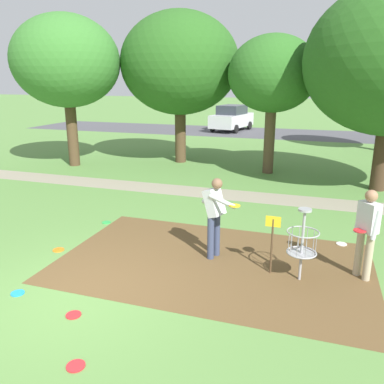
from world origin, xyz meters
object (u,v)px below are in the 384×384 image
tree_mid_left (273,75)px  tree_mid_center (66,62)px  frisbee_near_basket (58,250)px  parked_car_leftmost (232,118)px  frisbee_far_right (106,222)px  frisbee_scattered_a (342,244)px  tree_near_right (180,64)px  disc_golf_basket (299,241)px  player_foreground_watching (215,213)px  player_throwing (367,229)px  frisbee_by_tee (18,293)px  frisbee_mid_grass (76,366)px  frisbee_scattered_b (73,315)px

tree_mid_left → tree_mid_center: size_ratio=0.85×
frisbee_near_basket → parked_car_leftmost: size_ratio=0.05×
tree_mid_left → frisbee_far_right: bearing=-114.4°
frisbee_far_right → frisbee_scattered_a: same height
tree_mid_left → tree_mid_center: 8.31m
frisbee_scattered_a → parked_car_leftmost: 20.77m
tree_near_right → tree_mid_center: (-4.15, -2.14, 0.05)m
frisbee_far_right → tree_near_right: size_ratio=0.04×
disc_golf_basket → tree_mid_center: (-9.89, 7.42, 3.54)m
frisbee_scattered_a → tree_mid_center: 12.81m
player_foreground_watching → tree_near_right: size_ratio=0.27×
disc_golf_basket → frisbee_near_basket: size_ratio=5.72×
tree_mid_center → player_throwing: bearing=-32.3°
player_throwing → frisbee_by_tee: (-5.72, -2.51, -0.96)m
frisbee_mid_grass → frisbee_far_right: bearing=116.0°
tree_mid_left → parked_car_leftmost: tree_mid_left is taller
frisbee_mid_grass → disc_golf_basket: bearing=52.2°
frisbee_scattered_b → player_foreground_watching: bearing=60.5°
frisbee_mid_grass → parked_car_leftmost: bearing=98.1°
frisbee_near_basket → tree_mid_center: (-4.87, 7.74, 4.28)m
player_foreground_watching → tree_mid_center: size_ratio=0.28×
player_throwing → parked_car_leftmost: bearing=108.9°
disc_golf_basket → tree_near_right: bearing=121.0°
frisbee_scattered_b → tree_near_right: size_ratio=0.04×
tree_mid_left → frisbee_mid_grass: bearing=-94.2°
frisbee_mid_grass → frisbee_scattered_b: bearing=125.9°
player_throwing → frisbee_scattered_a: size_ratio=7.41×
frisbee_by_tee → player_foreground_watching: bearing=41.0°
disc_golf_basket → frisbee_near_basket: disc_golf_basket is taller
disc_golf_basket → frisbee_scattered_b: (-3.26, -2.32, -0.74)m
player_throwing → frisbee_scattered_b: (-4.41, -2.76, -0.96)m
frisbee_scattered_b → parked_car_leftmost: size_ratio=0.05×
disc_golf_basket → tree_mid_center: bearing=143.1°
frisbee_scattered_b → frisbee_far_right: bearing=113.2°
disc_golf_basket → frisbee_scattered_a: size_ratio=6.02×
frisbee_by_tee → frisbee_mid_grass: (2.01, -1.23, 0.00)m
player_foreground_watching → player_throwing: (2.86, 0.02, -0.02)m
frisbee_scattered_b → disc_golf_basket: bearing=35.5°
player_throwing → disc_golf_basket: bearing=-159.0°
player_foreground_watching → frisbee_scattered_b: player_foreground_watching is taller
tree_mid_left → parked_car_leftmost: (-4.38, 12.90, -2.85)m
player_throwing → frisbee_far_right: size_ratio=7.57×
frisbee_mid_grass → tree_mid_left: 12.51m
frisbee_by_tee → frisbee_far_right: same height
frisbee_by_tee → frisbee_scattered_a: (5.44, 4.01, 0.00)m
frisbee_mid_grass → tree_mid_left: size_ratio=0.05×
tree_near_right → frisbee_by_tee: bearing=-84.2°
frisbee_near_basket → frisbee_mid_grass: size_ratio=0.99×
player_throwing → frisbee_near_basket: size_ratio=7.04×
disc_golf_basket → player_foreground_watching: bearing=165.9°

